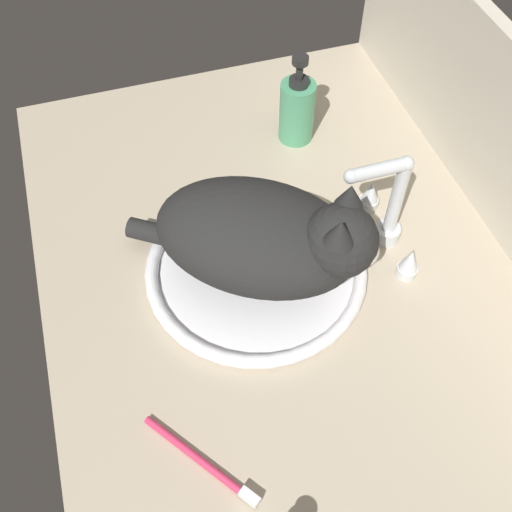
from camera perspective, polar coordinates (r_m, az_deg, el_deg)
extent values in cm
cube|color=#B7A88E|center=(94.01, 2.14, -2.41)|extent=(103.54, 70.54, 3.00)
torus|color=white|center=(92.36, 0.00, -1.10)|extent=(33.66, 33.66, 2.03)
cylinder|color=white|center=(92.94, 0.00, -1.36)|extent=(30.61, 30.61, 0.60)
cylinder|color=silver|center=(98.25, 12.17, 2.10)|extent=(4.00, 4.00, 2.61)
cylinder|color=silver|center=(92.08, 13.05, 5.33)|extent=(2.00, 2.00, 14.02)
sphere|color=silver|center=(87.14, 13.89, 8.41)|extent=(2.20, 2.20, 2.20)
cylinder|color=silver|center=(85.44, 11.43, 7.91)|extent=(2.00, 8.25, 2.00)
sphere|color=silver|center=(83.90, 8.87, 7.37)|extent=(2.10, 2.10, 2.10)
cylinder|color=silver|center=(102.56, 10.46, 4.92)|extent=(3.20, 3.20, 1.60)
cone|color=silver|center=(100.49, 10.70, 6.00)|extent=(2.88, 2.88, 4.08)
cylinder|color=silver|center=(95.10, 13.91, -1.33)|extent=(3.20, 3.20, 1.60)
cone|color=silver|center=(92.87, 14.25, -0.32)|extent=(2.88, 2.88, 4.08)
ellipsoid|color=black|center=(86.26, 0.00, 1.84)|extent=(32.13, 34.98, 13.23)
sphere|color=black|center=(82.29, 7.89, 1.44)|extent=(10.38, 10.38, 10.38)
cone|color=black|center=(80.11, 8.79, 5.58)|extent=(3.94, 3.94, 3.89)
cone|color=black|center=(76.00, 7.87, 2.27)|extent=(3.94, 3.94, 3.89)
ellipsoid|color=silver|center=(83.02, 10.43, 0.38)|extent=(5.36, 5.02, 3.32)
ellipsoid|color=silver|center=(85.55, 6.63, 0.00)|extent=(13.21, 12.65, 7.27)
cylinder|color=black|center=(94.08, -8.98, 2.02)|extent=(8.26, 10.09, 3.20)
cylinder|color=#4C9E70|center=(109.82, 3.84, 13.31)|extent=(6.14, 6.14, 11.42)
cylinder|color=black|center=(105.88, 4.03, 15.93)|extent=(3.38, 3.38, 1.20)
cylinder|color=black|center=(104.60, 4.10, 16.85)|extent=(1.23, 1.23, 3.06)
cylinder|color=black|center=(103.35, 4.17, 17.80)|extent=(2.76, 2.76, 1.20)
cylinder|color=#D83359|center=(80.23, -5.98, -17.96)|extent=(12.93, 9.84, 1.00)
cube|color=white|center=(77.73, -0.60, -21.62)|extent=(2.81, 2.50, 1.20)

